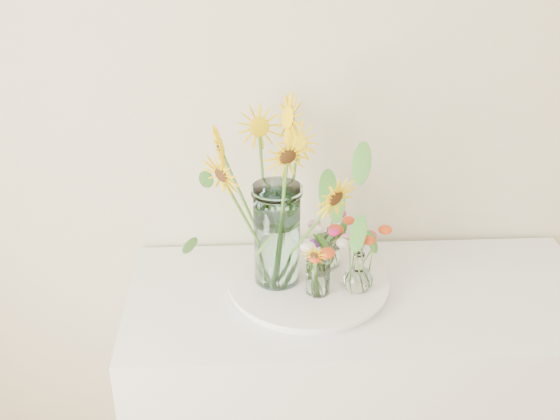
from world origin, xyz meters
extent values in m
cube|color=white|center=(-0.10, 1.93, 0.45)|extent=(1.40, 0.60, 0.90)
cylinder|color=white|center=(-0.26, 1.97, 0.91)|extent=(0.46, 0.46, 0.02)
cylinder|color=#B4EAEE|center=(-0.36, 1.98, 1.08)|extent=(0.14, 0.14, 0.31)
cylinder|color=white|center=(-0.24, 1.90, 0.98)|extent=(0.08, 0.08, 0.12)
cylinder|color=white|center=(-0.19, 2.05, 0.98)|extent=(0.06, 0.06, 0.11)
camera|label=1|loc=(-0.43, 0.22, 2.11)|focal=45.00mm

